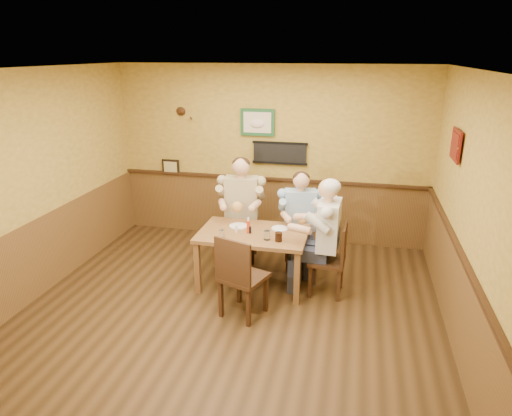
{
  "coord_description": "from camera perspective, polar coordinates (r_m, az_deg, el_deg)",
  "views": [
    {
      "loc": [
        1.37,
        -4.53,
        2.97
      ],
      "look_at": [
        0.16,
        0.77,
        1.1
      ],
      "focal_mm": 32.0,
      "sensor_mm": 36.0,
      "label": 1
    }
  ],
  "objects": [
    {
      "name": "plate_far_left",
      "position": [
        6.1,
        -2.21,
        -2.26
      ],
      "size": [
        0.31,
        0.31,
        0.02
      ],
      "primitive_type": "cylinder",
      "rotation": [
        0.0,
        0.0,
        -0.31
      ],
      "color": "silver",
      "rests_on": "dining_table"
    },
    {
      "name": "diner_tan_shirt",
      "position": [
        6.69,
        -1.8,
        -0.85
      ],
      "size": [
        0.72,
        0.72,
        1.4
      ],
      "primitive_type": null,
      "rotation": [
        0.0,
        0.0,
        0.13
      ],
      "color": "tan",
      "rests_on": "ground"
    },
    {
      "name": "chair_right_end",
      "position": [
        5.89,
        8.87,
        -6.29
      ],
      "size": [
        0.46,
        0.46,
        0.96
      ],
      "primitive_type": null,
      "rotation": [
        0.0,
        0.0,
        -1.62
      ],
      "color": "#3D2513",
      "rests_on": "ground"
    },
    {
      "name": "water_glass_left",
      "position": [
        5.73,
        -4.3,
        -3.27
      ],
      "size": [
        0.08,
        0.08,
        0.11
      ],
      "primitive_type": "cylinder",
      "rotation": [
        0.0,
        0.0,
        0.1
      ],
      "color": "silver",
      "rests_on": "dining_table"
    },
    {
      "name": "chair_back_right",
      "position": [
        6.55,
        5.42,
        -3.75
      ],
      "size": [
        0.49,
        0.49,
        0.89
      ],
      "primitive_type": null,
      "rotation": [
        0.0,
        0.0,
        0.2
      ],
      "color": "#3D2513",
      "rests_on": "ground"
    },
    {
      "name": "chair_near_side",
      "position": [
        5.35,
        -1.58,
        -8.37
      ],
      "size": [
        0.6,
        0.6,
        1.03
      ],
      "primitive_type": null,
      "rotation": [
        0.0,
        0.0,
        2.81
      ],
      "color": "#3D2513",
      "rests_on": "ground"
    },
    {
      "name": "cola_tumbler",
      "position": [
        5.63,
        2.84,
        -3.62
      ],
      "size": [
        0.09,
        0.09,
        0.12
      ],
      "primitive_type": "cylinder",
      "rotation": [
        0.0,
        0.0,
        -0.08
      ],
      "color": "black",
      "rests_on": "dining_table"
    },
    {
      "name": "salt_shaker",
      "position": [
        5.91,
        -2.47,
        -2.59
      ],
      "size": [
        0.04,
        0.04,
        0.1
      ],
      "primitive_type": "cylinder",
      "rotation": [
        0.0,
        0.0,
        0.08
      ],
      "color": "silver",
      "rests_on": "dining_table"
    },
    {
      "name": "diner_blue_polo",
      "position": [
        6.48,
        5.47,
        -2.19
      ],
      "size": [
        0.7,
        0.7,
        1.28
      ],
      "primitive_type": null,
      "rotation": [
        0.0,
        0.0,
        0.2
      ],
      "color": "#8CAED3",
      "rests_on": "ground"
    },
    {
      "name": "pepper_shaker",
      "position": [
        5.87,
        -0.77,
        -2.74
      ],
      "size": [
        0.05,
        0.05,
        0.09
      ],
      "primitive_type": "cylinder",
      "rotation": [
        0.0,
        0.0,
        -0.3
      ],
      "color": "black",
      "rests_on": "dining_table"
    },
    {
      "name": "room",
      "position": [
        5.02,
        -1.84,
        4.18
      ],
      "size": [
        5.02,
        5.03,
        2.81
      ],
      "color": "#33210F",
      "rests_on": "ground"
    },
    {
      "name": "dining_table",
      "position": [
        5.96,
        -0.36,
        -3.83
      ],
      "size": [
        1.4,
        0.9,
        0.75
      ],
      "color": "brown",
      "rests_on": "ground"
    },
    {
      "name": "chair_back_left",
      "position": [
        6.76,
        -1.78,
        -2.52
      ],
      "size": [
        0.51,
        0.51,
        0.98
      ],
      "primitive_type": null,
      "rotation": [
        0.0,
        0.0,
        0.13
      ],
      "color": "#3D2513",
      "rests_on": "ground"
    },
    {
      "name": "hot_sauce_bottle",
      "position": [
        5.86,
        -0.96,
        -2.28
      ],
      "size": [
        0.06,
        0.06,
        0.19
      ],
      "primitive_type": "cylinder",
      "rotation": [
        0.0,
        0.0,
        0.35
      ],
      "color": "red",
      "rests_on": "dining_table"
    },
    {
      "name": "water_glass_mid",
      "position": [
        5.67,
        1.37,
        -3.42
      ],
      "size": [
        0.09,
        0.09,
        0.12
      ],
      "primitive_type": "cylinder",
      "rotation": [
        0.0,
        0.0,
        0.2
      ],
      "color": "silver",
      "rests_on": "dining_table"
    },
    {
      "name": "diner_white_elder",
      "position": [
        5.8,
        8.98,
        -4.45
      ],
      "size": [
        0.66,
        0.66,
        1.37
      ],
      "primitive_type": null,
      "rotation": [
        0.0,
        0.0,
        -1.62
      ],
      "color": "silver",
      "rests_on": "ground"
    },
    {
      "name": "plate_far_right",
      "position": [
        6.03,
        3.0,
        -2.56
      ],
      "size": [
        0.29,
        0.29,
        0.01
      ],
      "primitive_type": "cylinder",
      "rotation": [
        0.0,
        0.0,
        0.43
      ],
      "color": "silver",
      "rests_on": "dining_table"
    }
  ]
}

